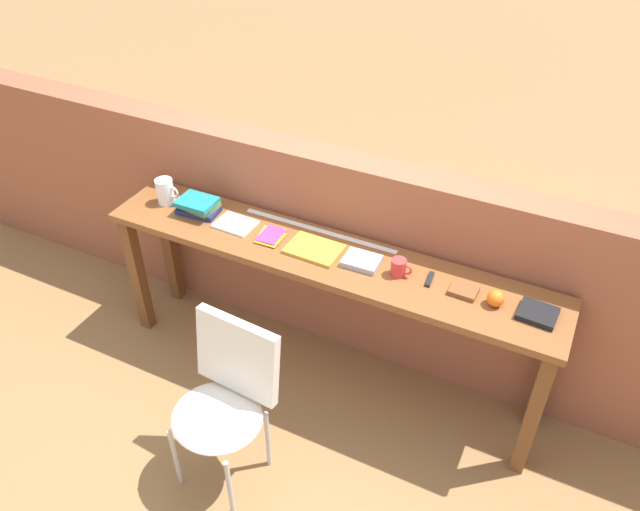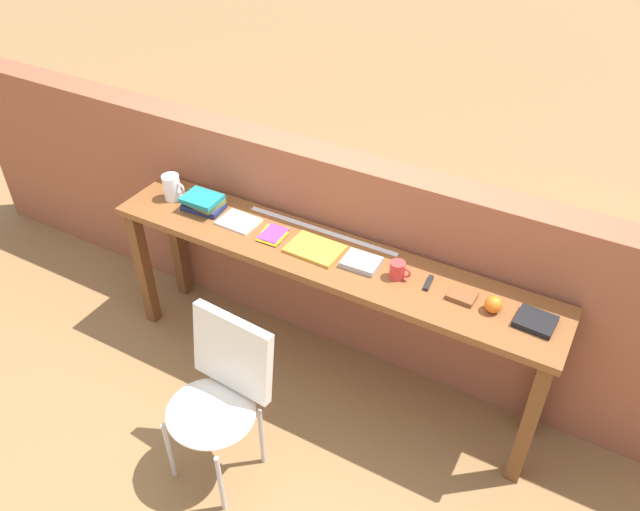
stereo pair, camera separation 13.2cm
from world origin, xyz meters
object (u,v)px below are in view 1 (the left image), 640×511
Objects in this scene: magazine_cycling at (235,224)px; multitool_folded at (430,279)px; leather_journal_brown at (464,291)px; sports_ball_small at (496,298)px; mug at (399,268)px; book_stack_leftmost at (198,206)px; pamphlet_pile_colourful at (271,236)px; book_open_centre at (314,249)px; book_repair_rightmost at (538,314)px; chair_white_moulded at (225,396)px; pitcher_white at (165,191)px.

multitool_folded is at bearing 2.95° from magazine_cycling.
sports_ball_small is at bearing -5.03° from leather_journal_brown.
sports_ball_small is at bearing -1.19° from mug.
book_stack_leftmost reaches higher than multitool_folded.
sports_ball_small is (1.21, -0.01, 0.03)m from pamphlet_pile_colourful.
multitool_folded is 0.17m from leather_journal_brown.
book_repair_rightmost is (1.14, 0.01, 0.00)m from book_open_centre.
sports_ball_small is (1.44, -0.02, 0.03)m from magazine_cycling.
mug is (0.54, 0.79, 0.40)m from chair_white_moulded.
pamphlet_pile_colourful is (0.48, -0.03, -0.04)m from book_stack_leftmost.
multitool_folded is (0.88, 0.03, 0.00)m from pamphlet_pile_colourful.
book_repair_rightmost reaches higher than book_open_centre.
book_stack_leftmost reaches higher than pamphlet_pile_colourful.
sports_ball_small is at bearing -172.92° from book_repair_rightmost.
book_open_centre is at bearing 179.86° from sports_ball_small.
pitcher_white is 1.07× the size of book_repair_rightmost.
leather_journal_brown is at bearing -5.42° from multitool_folded.
chair_white_moulded is 8.10× the size of multitool_folded.
pitcher_white is at bearing 178.95° from sports_ball_small.
pamphlet_pile_colourful is (0.23, -0.01, 0.00)m from magazine_cycling.
mug is at bearing -176.59° from leather_journal_brown.
pitcher_white is 0.23m from book_stack_leftmost.
magazine_cycling is 0.49m from book_open_centre.
pitcher_white is at bearing -178.63° from leather_journal_brown.
pitcher_white reaches higher than sports_ball_small.
leather_journal_brown is at bearing 1.51° from mug.
book_repair_rightmost is (1.63, -0.00, 0.01)m from magazine_cycling.
mug reaches higher than sports_ball_small.
book_open_centre is 3.44× the size of sports_ball_small.
multitool_folded is at bearing 49.72° from chair_white_moulded.
mug reaches higher than book_stack_leftmost.
pitcher_white is at bearing 179.00° from mug.
pamphlet_pile_colourful is 0.73m from mug.
multitool_folded is 0.52m from book_repair_rightmost.
pamphlet_pile_colourful is 1.06× the size of book_repair_rightmost.
mug reaches higher than multitool_folded.
book_repair_rightmost reaches higher than chair_white_moulded.
magazine_cycling is 2.62× the size of sports_ball_small.
book_open_centre reaches higher than multitool_folded.
pitcher_white is 0.86× the size of magazine_cycling.
book_repair_rightmost reaches higher than multitool_folded.
pamphlet_pile_colourful is 0.65× the size of book_open_centre.
chair_white_moulded is at bearing -130.28° from multitool_folded.
mug is at bearing -176.44° from book_repair_rightmost.
pamphlet_pile_colourful is 1.66× the size of mug.
sports_ball_small is 0.20m from book_repair_rightmost.
book_open_centre is at bearing -176.91° from leather_journal_brown.
book_stack_leftmost is 1.21m from mug.
book_repair_rightmost is at bearing 2.23° from book_open_centre.
leather_journal_brown is at bearing 2.89° from book_open_centre.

